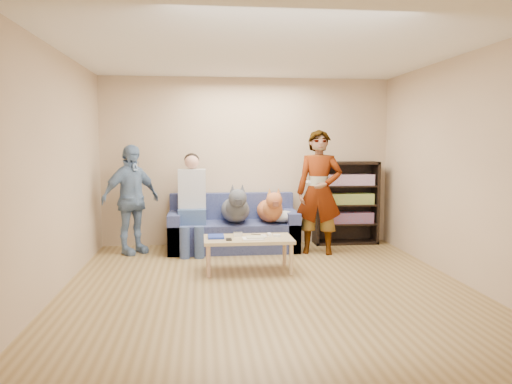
{
  "coord_description": "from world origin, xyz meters",
  "views": [
    {
      "loc": [
        -0.71,
        -5.3,
        1.61
      ],
      "look_at": [
        0.0,
        1.2,
        0.95
      ],
      "focal_mm": 35.0,
      "sensor_mm": 36.0,
      "label": 1
    }
  ],
  "objects": [
    {
      "name": "person_standing_left",
      "position": [
        -1.73,
        1.96,
        0.79
      ],
      "size": [
        0.95,
        0.89,
        1.57
      ],
      "primitive_type": "imported",
      "rotation": [
        0.0,
        0.0,
        0.71
      ],
      "color": "#7BA3C5",
      "rests_on": "ground"
    },
    {
      "name": "dog_gray",
      "position": [
        -0.22,
        1.93,
        0.64
      ],
      "size": [
        0.42,
        1.25,
        0.61
      ],
      "color": "#53555E",
      "rests_on": "sofa"
    },
    {
      "name": "notebook_blue",
      "position": [
        -0.54,
        0.85,
        0.43
      ],
      "size": [
        0.2,
        0.26,
        0.03
      ],
      "primitive_type": "cube",
      "color": "navy",
      "rests_on": "coffee_table"
    },
    {
      "name": "wall_right",
      "position": [
        2.25,
        0.0,
        1.3
      ],
      "size": [
        0.0,
        5.0,
        5.0
      ],
      "primitive_type": "plane",
      "rotation": [
        1.57,
        0.0,
        -1.57
      ],
      "color": "tan",
      "rests_on": "ground"
    },
    {
      "name": "person_seated",
      "position": [
        -0.85,
        1.97,
        0.77
      ],
      "size": [
        0.4,
        0.73,
        1.47
      ],
      "color": "#3F618C",
      "rests_on": "sofa"
    },
    {
      "name": "headphone_cup_b",
      "position": [
        0.06,
        0.86,
        0.43
      ],
      "size": [
        0.07,
        0.07,
        0.02
      ],
      "primitive_type": "cylinder",
      "color": "white",
      "rests_on": "coffee_table"
    },
    {
      "name": "controller_a",
      "position": [
        0.14,
        0.9,
        0.43
      ],
      "size": [
        0.04,
        0.13,
        0.03
      ],
      "primitive_type": "cube",
      "color": "white",
      "rests_on": "coffee_table"
    },
    {
      "name": "held_controller",
      "position": [
        0.76,
        1.48,
        1.06
      ],
      "size": [
        0.05,
        0.12,
        0.03
      ],
      "primitive_type": "cube",
      "rotation": [
        0.0,
        0.0,
        0.05
      ],
      "color": "silver",
      "rests_on": "person_standing_right"
    },
    {
      "name": "blanket",
      "position": [
        0.46,
        1.91,
        0.51
      ],
      "size": [
        0.48,
        0.4,
        0.16
      ],
      "primitive_type": "ellipsoid",
      "color": "#B6B7BB",
      "rests_on": "sofa"
    },
    {
      "name": "wall_back",
      "position": [
        0.0,
        2.5,
        1.3
      ],
      "size": [
        4.5,
        0.0,
        4.5
      ],
      "primitive_type": "plane",
      "rotation": [
        1.57,
        0.0,
        0.0
      ],
      "color": "tan",
      "rests_on": "ground"
    },
    {
      "name": "wall_front",
      "position": [
        0.0,
        -2.5,
        1.3
      ],
      "size": [
        4.5,
        0.0,
        4.5
      ],
      "primitive_type": "plane",
      "rotation": [
        -1.57,
        0.0,
        0.0
      ],
      "color": "tan",
      "rests_on": "ground"
    },
    {
      "name": "camera_silver",
      "position": [
        -0.26,
        0.92,
        0.45
      ],
      "size": [
        0.11,
        0.06,
        0.05
      ],
      "primitive_type": "cube",
      "color": "silver",
      "rests_on": "coffee_table"
    },
    {
      "name": "papers",
      "position": [
        -0.09,
        0.7,
        0.43
      ],
      "size": [
        0.26,
        0.2,
        0.02
      ],
      "primitive_type": "cube",
      "color": "white",
      "rests_on": "coffee_table"
    },
    {
      "name": "ceiling",
      "position": [
        0.0,
        0.0,
        2.6
      ],
      "size": [
        5.0,
        5.0,
        0.0
      ],
      "primitive_type": "plane",
      "rotation": [
        3.14,
        0.0,
        0.0
      ],
      "color": "white",
      "rests_on": "ground"
    },
    {
      "name": "coffee_table",
      "position": [
        -0.14,
        0.8,
        0.37
      ],
      "size": [
        1.1,
        0.6,
        0.42
      ],
      "color": "tan",
      "rests_on": "ground"
    },
    {
      "name": "pen_orange",
      "position": [
        -0.16,
        0.64,
        0.42
      ],
      "size": [
        0.13,
        0.06,
        0.01
      ],
      "primitive_type": "cylinder",
      "rotation": [
        0.0,
        1.57,
        0.35
      ],
      "color": "#DC561F",
      "rests_on": "coffee_table"
    },
    {
      "name": "bookshelf",
      "position": [
        1.55,
        2.33,
        0.68
      ],
      "size": [
        1.0,
        0.34,
        1.3
      ],
      "color": "black",
      "rests_on": "ground"
    },
    {
      "name": "person_standing_right",
      "position": [
        0.96,
        1.68,
        0.89
      ],
      "size": [
        0.75,
        0.6,
        1.78
      ],
      "primitive_type": "imported",
      "rotation": [
        0.0,
        0.0,
        -0.3
      ],
      "color": "gray",
      "rests_on": "ground"
    },
    {
      "name": "dog_tan",
      "position": [
        0.3,
        1.92,
        0.62
      ],
      "size": [
        0.38,
        1.15,
        0.55
      ],
      "color": "#C1623B",
      "rests_on": "sofa"
    },
    {
      "name": "ground",
      "position": [
        0.0,
        0.0,
        0.0
      ],
      "size": [
        5.0,
        5.0,
        0.0
      ],
      "primitive_type": "plane",
      "color": "olive",
      "rests_on": "ground"
    },
    {
      "name": "wallet",
      "position": [
        -0.39,
        0.68,
        0.43
      ],
      "size": [
        0.07,
        0.12,
        0.02
      ],
      "primitive_type": "cube",
      "color": "black",
      "rests_on": "coffee_table"
    },
    {
      "name": "sofa",
      "position": [
        -0.25,
        2.1,
        0.28
      ],
      "size": [
        1.9,
        0.85,
        0.82
      ],
      "color": "#515B93",
      "rests_on": "ground"
    },
    {
      "name": "wall_left",
      "position": [
        -2.25,
        0.0,
        1.3
      ],
      "size": [
        0.0,
        5.0,
        5.0
      ],
      "primitive_type": "plane",
      "rotation": [
        1.57,
        0.0,
        1.57
      ],
      "color": "tan",
      "rests_on": "ground"
    },
    {
      "name": "magazine",
      "position": [
        -0.06,
        0.72,
        0.44
      ],
      "size": [
        0.22,
        0.17,
        0.01
      ],
      "primitive_type": "cube",
      "color": "#BBB696",
      "rests_on": "coffee_table"
    },
    {
      "name": "controller_b",
      "position": [
        0.22,
        0.82,
        0.43
      ],
      "size": [
        0.09,
        0.06,
        0.03
      ],
      "primitive_type": "cube",
      "color": "white",
      "rests_on": "coffee_table"
    },
    {
      "name": "headphone_cup_a",
      "position": [
        0.06,
        0.78,
        0.43
      ],
      "size": [
        0.07,
        0.07,
        0.02
      ],
      "primitive_type": "cylinder",
      "color": "white",
      "rests_on": "coffee_table"
    },
    {
      "name": "pen_black",
      "position": [
        -0.02,
        0.98,
        0.42
      ],
      "size": [
        0.13,
        0.08,
        0.01
      ],
      "primitive_type": "cylinder",
      "rotation": [
        0.0,
        1.57,
        -0.52
      ],
      "color": "black",
      "rests_on": "coffee_table"
    }
  ]
}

